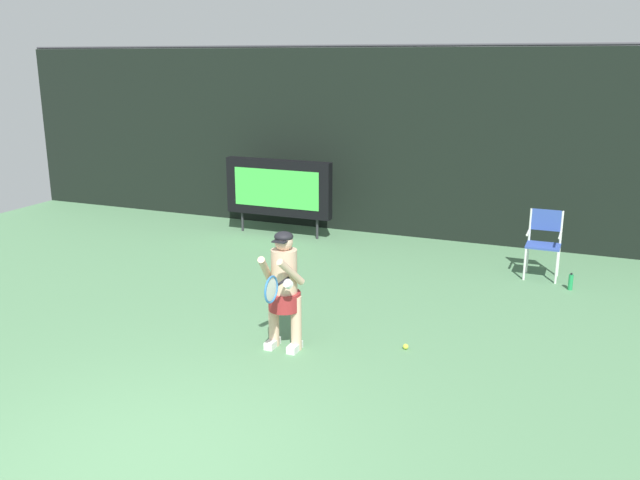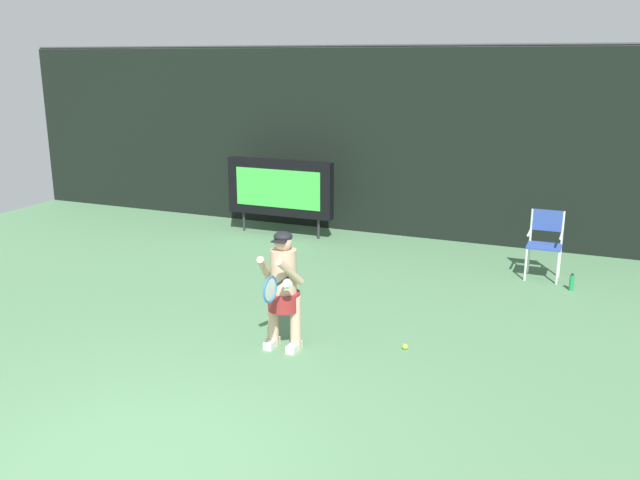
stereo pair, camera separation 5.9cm
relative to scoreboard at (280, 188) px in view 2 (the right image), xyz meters
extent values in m
cube|color=#57875C|center=(2.33, -7.59, -0.96)|extent=(18.00, 22.00, 0.02)
cube|color=black|center=(2.33, 0.91, 0.85)|extent=(18.00, 0.12, 3.60)
cylinder|color=#38383D|center=(2.33, 0.91, 2.68)|extent=(18.00, 0.05, 0.05)
cube|color=black|center=(0.00, 0.00, 0.00)|extent=(2.20, 0.20, 1.10)
cube|color=#46CF4B|center=(0.00, -0.10, 0.00)|extent=(1.80, 0.01, 0.75)
cylinder|color=#2D2D33|center=(-0.83, 0.00, -0.75)|extent=(0.05, 0.05, 0.40)
cylinder|color=#2D2D33|center=(0.83, 0.00, -0.75)|extent=(0.05, 0.05, 0.40)
cylinder|color=white|center=(4.82, -1.05, -0.69)|extent=(0.04, 0.04, 0.52)
cylinder|color=white|center=(5.30, -1.05, -0.69)|extent=(0.04, 0.04, 0.52)
cylinder|color=white|center=(4.82, -0.64, -0.69)|extent=(0.04, 0.04, 0.52)
cylinder|color=white|center=(5.30, -0.64, -0.69)|extent=(0.04, 0.04, 0.52)
cube|color=#324CA0|center=(5.06, -0.84, -0.41)|extent=(0.52, 0.44, 0.03)
cylinder|color=white|center=(4.82, -0.64, -0.15)|extent=(0.04, 0.04, 0.56)
cylinder|color=white|center=(5.30, -0.64, -0.15)|extent=(0.04, 0.04, 0.56)
cube|color=#324CA0|center=(5.06, -0.64, -0.04)|extent=(0.48, 0.02, 0.34)
cylinder|color=white|center=(4.82, -0.84, -0.21)|extent=(0.04, 0.44, 0.04)
cylinder|color=white|center=(5.30, -0.84, -0.21)|extent=(0.04, 0.44, 0.04)
cylinder|color=#22964F|center=(5.53, -1.26, -0.83)|extent=(0.07, 0.07, 0.24)
cylinder|color=black|center=(5.53, -1.26, -0.69)|extent=(0.03, 0.03, 0.03)
cube|color=white|center=(2.28, -4.87, -0.90)|extent=(0.11, 0.26, 0.09)
cube|color=white|center=(2.58, -4.87, -0.90)|extent=(0.11, 0.26, 0.09)
cylinder|color=#DBB293|center=(2.28, -4.82, -0.61)|extent=(0.13, 0.13, 0.68)
cylinder|color=#DBB293|center=(2.58, -4.82, -0.61)|extent=(0.13, 0.13, 0.68)
cylinder|color=maroon|center=(2.43, -4.82, -0.35)|extent=(0.39, 0.39, 0.22)
cylinder|color=#DBB293|center=(2.43, -4.82, 0.01)|extent=(0.31, 0.31, 0.56)
sphere|color=#DBB293|center=(2.43, -4.82, 0.39)|extent=(0.22, 0.22, 0.22)
ellipsoid|color=black|center=(2.43, -4.82, 0.45)|extent=(0.22, 0.22, 0.12)
cube|color=black|center=(2.43, -4.92, 0.42)|extent=(0.17, 0.12, 0.02)
cylinder|color=#DBB293|center=(2.26, -4.99, 0.09)|extent=(0.19, 0.45, 0.40)
cylinder|color=#DBB293|center=(2.59, -4.99, 0.09)|extent=(0.19, 0.45, 0.40)
cylinder|color=white|center=(2.61, -5.11, -0.02)|extent=(0.13, 0.13, 0.11)
cylinder|color=black|center=(2.54, -5.09, 0.00)|extent=(0.03, 0.28, 0.03)
torus|color=#2F6FB8|center=(2.54, -5.40, 0.00)|extent=(0.02, 0.31, 0.31)
ellipsoid|color=silver|center=(2.54, -5.40, 0.00)|extent=(0.01, 0.26, 0.26)
sphere|color=#CCDB3D|center=(3.80, -4.32, -0.91)|extent=(0.07, 0.07, 0.07)
camera|label=1|loc=(5.72, -11.64, 2.47)|focal=37.68mm
camera|label=2|loc=(5.77, -11.61, 2.47)|focal=37.68mm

